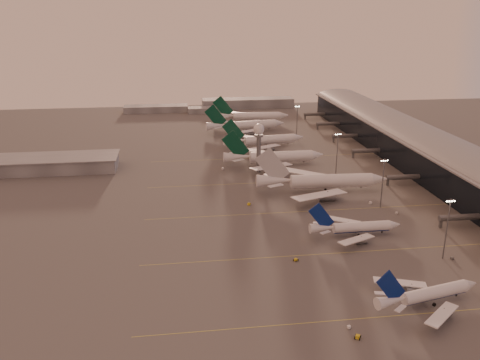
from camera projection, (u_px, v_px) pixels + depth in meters
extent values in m
plane|color=#4D4B4B|center=(299.00, 268.00, 192.04)|extent=(700.00, 700.00, 0.00)
cube|color=gold|center=(416.00, 314.00, 162.99)|extent=(180.00, 0.25, 0.02)
cube|color=gold|center=(365.00, 251.00, 205.24)|extent=(180.00, 0.25, 0.02)
cube|color=gold|center=(331.00, 210.00, 247.50)|extent=(180.00, 0.25, 0.02)
cube|color=gold|center=(307.00, 181.00, 289.76)|extent=(180.00, 0.25, 0.02)
cube|color=gold|center=(288.00, 157.00, 336.71)|extent=(180.00, 0.25, 0.02)
cube|color=black|center=(429.00, 156.00, 306.20)|extent=(36.00, 360.00, 18.00)
cylinder|color=slate|center=(431.00, 141.00, 303.33)|extent=(10.08, 360.00, 10.08)
cube|color=slate|center=(431.00, 141.00, 303.27)|extent=(40.00, 362.00, 0.80)
cylinder|color=#5B5D63|center=(462.00, 217.00, 227.33)|extent=(22.00, 2.80, 2.80)
cube|color=#5B5D63|center=(441.00, 223.00, 226.79)|extent=(1.20, 1.20, 4.40)
cylinder|color=#5B5D63|center=(405.00, 177.00, 281.80)|extent=(22.00, 2.80, 2.80)
cube|color=#5B5D63|center=(388.00, 182.00, 281.26)|extent=(1.20, 1.20, 4.40)
cylinder|color=#5B5D63|center=(368.00, 151.00, 334.38)|extent=(22.00, 2.80, 2.80)
cube|color=#5B5D63|center=(353.00, 155.00, 333.84)|extent=(1.20, 1.20, 4.40)
cylinder|color=#5B5D63|center=(347.00, 136.00, 373.82)|extent=(22.00, 2.80, 2.80)
cube|color=#5B5D63|center=(333.00, 139.00, 373.28)|extent=(1.20, 1.20, 4.40)
cylinder|color=#5B5D63|center=(330.00, 124.00, 413.26)|extent=(22.00, 2.80, 2.80)
cube|color=#5B5D63|center=(318.00, 127.00, 412.72)|extent=(1.20, 1.20, 4.40)
cylinder|color=#5B5D63|center=(316.00, 114.00, 450.82)|extent=(22.00, 2.80, 2.80)
cube|color=#5B5D63|center=(305.00, 117.00, 450.28)|extent=(1.20, 1.20, 4.40)
cube|color=slate|center=(49.00, 164.00, 306.95)|extent=(80.00, 25.00, 8.00)
cube|color=slate|center=(49.00, 157.00, 305.61)|extent=(82.00, 27.00, 0.60)
cylinder|color=#5B5D63|center=(259.00, 154.00, 301.84)|extent=(2.60, 2.60, 22.00)
cylinder|color=#5B5D63|center=(259.00, 136.00, 298.17)|extent=(5.20, 5.20, 1.20)
sphere|color=white|center=(259.00, 129.00, 296.92)|extent=(6.40, 6.40, 6.40)
cylinder|color=#5B5D63|center=(259.00, 123.00, 295.74)|extent=(0.16, 0.16, 2.00)
cylinder|color=#5B5D63|center=(447.00, 229.00, 195.43)|extent=(0.56, 0.56, 25.00)
cube|color=#5B5D63|center=(451.00, 200.00, 191.60)|extent=(3.60, 0.25, 0.25)
sphere|color=#FFEABF|center=(447.00, 201.00, 191.53)|extent=(0.56, 0.56, 0.56)
sphere|color=#FFEABF|center=(449.00, 201.00, 191.66)|extent=(0.56, 0.56, 0.56)
sphere|color=#FFEABF|center=(452.00, 201.00, 191.79)|extent=(0.56, 0.56, 0.56)
sphere|color=#FFEABF|center=(454.00, 201.00, 191.91)|extent=(0.56, 0.56, 0.56)
cylinder|color=#5B5D63|center=(382.00, 184.00, 246.69)|extent=(0.56, 0.56, 25.00)
cube|color=#5B5D63|center=(385.00, 160.00, 242.86)|extent=(3.60, 0.25, 0.25)
sphere|color=#FFEABF|center=(382.00, 161.00, 242.80)|extent=(0.56, 0.56, 0.56)
sphere|color=#FFEABF|center=(384.00, 161.00, 242.92)|extent=(0.56, 0.56, 0.56)
sphere|color=#FFEABF|center=(386.00, 161.00, 243.05)|extent=(0.56, 0.56, 0.56)
sphere|color=#FFEABF|center=(388.00, 161.00, 243.18)|extent=(0.56, 0.56, 0.56)
cylinder|color=#5B5D63|center=(337.00, 154.00, 297.70)|extent=(0.56, 0.56, 25.00)
cube|color=#5B5D63|center=(338.00, 134.00, 293.87)|extent=(3.60, 0.25, 0.25)
sphere|color=#FFEABF|center=(336.00, 134.00, 293.81)|extent=(0.56, 0.56, 0.56)
sphere|color=#FFEABF|center=(337.00, 134.00, 293.93)|extent=(0.56, 0.56, 0.56)
sphere|color=#FFEABF|center=(339.00, 134.00, 294.06)|extent=(0.56, 0.56, 0.56)
sphere|color=#FFEABF|center=(341.00, 134.00, 294.19)|extent=(0.56, 0.56, 0.56)
cylinder|color=#5B5D63|center=(297.00, 122.00, 381.96)|extent=(0.56, 0.56, 25.00)
cube|color=#5B5D63|center=(298.00, 106.00, 378.13)|extent=(3.60, 0.25, 0.25)
sphere|color=#FFEABF|center=(296.00, 107.00, 378.06)|extent=(0.56, 0.56, 0.56)
sphere|color=#FFEABF|center=(297.00, 107.00, 378.19)|extent=(0.56, 0.56, 0.56)
sphere|color=#FFEABF|center=(298.00, 106.00, 378.32)|extent=(0.56, 0.56, 0.56)
sphere|color=#FFEABF|center=(299.00, 106.00, 378.45)|extent=(0.56, 0.56, 0.56)
cube|color=slate|center=(156.00, 109.00, 483.93)|extent=(60.00, 18.00, 6.00)
cube|color=slate|center=(248.00, 103.00, 504.30)|extent=(90.00, 20.00, 9.00)
cube|color=slate|center=(209.00, 110.00, 481.06)|extent=(40.00, 15.00, 5.00)
cylinder|color=white|center=(435.00, 294.00, 168.15)|extent=(25.06, 9.54, 4.21)
cylinder|color=navy|center=(434.00, 296.00, 168.45)|extent=(24.31, 8.28, 3.03)
cone|color=white|center=(470.00, 286.00, 173.02)|extent=(5.59, 5.16, 4.21)
cone|color=white|center=(391.00, 303.00, 162.18)|extent=(11.04, 6.38, 4.21)
cube|color=white|center=(442.00, 316.00, 157.17)|extent=(16.27, 14.81, 1.32)
cylinder|color=slate|center=(443.00, 315.00, 160.96)|extent=(5.27, 3.72, 2.74)
cube|color=slate|center=(444.00, 312.00, 160.58)|extent=(0.39, 0.34, 1.68)
cube|color=white|center=(400.00, 284.00, 175.58)|extent=(18.35, 8.73, 1.32)
cylinder|color=slate|center=(411.00, 291.00, 175.01)|extent=(5.27, 3.72, 2.74)
cube|color=slate|center=(411.00, 288.00, 174.64)|extent=(0.39, 0.34, 1.68)
cube|color=navy|center=(391.00, 289.00, 160.35)|extent=(11.36, 2.91, 12.55)
cube|color=white|center=(400.00, 310.00, 157.91)|extent=(4.86, 4.39, 0.28)
cube|color=white|center=(382.00, 295.00, 166.41)|extent=(5.07, 2.85, 0.28)
cylinder|color=black|center=(456.00, 296.00, 172.17)|extent=(0.55, 0.55, 1.11)
cylinder|color=black|center=(424.00, 299.00, 170.56)|extent=(1.31, 0.81, 1.22)
cylinder|color=black|center=(434.00, 306.00, 166.22)|extent=(1.31, 0.81, 1.22)
cylinder|color=white|center=(361.00, 228.00, 218.73)|extent=(24.98, 4.39, 4.25)
cylinder|color=navy|center=(361.00, 230.00, 219.04)|extent=(24.47, 3.20, 3.06)
cone|color=white|center=(394.00, 226.00, 220.71)|extent=(4.85, 4.28, 4.25)
cone|color=white|center=(322.00, 229.00, 216.21)|extent=(10.49, 4.31, 4.25)
cube|color=white|center=(356.00, 241.00, 208.35)|extent=(17.87, 12.25, 1.34)
cylinder|color=slate|center=(361.00, 242.00, 211.69)|extent=(4.85, 2.79, 2.76)
cube|color=slate|center=(361.00, 239.00, 211.31)|extent=(0.34, 0.28, 1.70)
cube|color=white|center=(340.00, 221.00, 227.97)|extent=(17.93, 12.09, 1.34)
cylinder|color=slate|center=(348.00, 227.00, 226.67)|extent=(4.85, 2.79, 2.76)
cube|color=slate|center=(348.00, 224.00, 226.29)|extent=(0.34, 0.28, 1.70)
cube|color=navy|center=(321.00, 218.00, 214.47)|extent=(11.66, 0.46, 12.66)
cube|color=white|center=(325.00, 234.00, 211.65)|extent=(5.13, 3.77, 0.28)
cube|color=white|center=(319.00, 224.00, 220.72)|extent=(5.14, 3.72, 0.28)
cylinder|color=black|center=(382.00, 233.00, 220.92)|extent=(0.56, 0.56, 1.12)
cylinder|color=black|center=(354.00, 232.00, 221.68)|extent=(1.23, 0.57, 1.23)
cylinder|color=black|center=(359.00, 237.00, 217.07)|extent=(1.23, 0.57, 1.23)
cylinder|color=white|center=(331.00, 183.00, 271.34)|extent=(44.01, 8.98, 6.83)
cylinder|color=white|center=(331.00, 186.00, 271.83)|extent=(43.04, 7.02, 4.92)
cone|color=white|center=(379.00, 182.00, 273.45)|extent=(8.79, 7.24, 6.83)
cone|color=white|center=(274.00, 183.00, 268.55)|extent=(18.65, 7.73, 6.83)
cube|color=white|center=(319.00, 198.00, 253.69)|extent=(31.49, 19.93, 2.03)
cylinder|color=slate|center=(327.00, 199.00, 259.06)|extent=(8.67, 4.85, 4.44)
cube|color=slate|center=(327.00, 197.00, 258.56)|extent=(0.34, 0.29, 2.73)
cube|color=white|center=(304.00, 175.00, 288.02)|extent=(30.68, 22.32, 2.03)
cylinder|color=slate|center=(315.00, 182.00, 285.28)|extent=(8.67, 4.85, 4.44)
cube|color=slate|center=(315.00, 179.00, 284.77)|extent=(0.34, 0.29, 2.73)
cube|color=#B5B8BE|center=(272.00, 169.00, 265.90)|extent=(18.93, 1.32, 20.28)
cube|color=white|center=(275.00, 188.00, 260.48)|extent=(9.03, 6.25, 0.28)
cube|color=white|center=(271.00, 178.00, 276.46)|extent=(8.94, 6.86, 0.28)
cylinder|color=black|center=(361.00, 189.00, 274.02)|extent=(0.55, 0.55, 1.10)
cylinder|color=black|center=(323.00, 189.00, 274.66)|extent=(1.24, 0.61, 1.21)
cylinder|color=black|center=(325.00, 192.00, 270.08)|extent=(1.24, 0.61, 1.21)
cylinder|color=white|center=(281.00, 158.00, 317.31)|extent=(39.31, 6.90, 6.33)
cylinder|color=white|center=(281.00, 160.00, 317.76)|extent=(38.50, 5.12, 4.55)
cone|color=white|center=(317.00, 157.00, 320.61)|extent=(7.68, 6.44, 6.33)
cone|color=white|center=(237.00, 159.00, 313.13)|extent=(16.54, 6.57, 6.33)
cube|color=white|center=(271.00, 168.00, 300.84)|extent=(28.13, 19.51, 1.87)
cylinder|color=slate|center=(278.00, 170.00, 306.00)|extent=(7.65, 4.22, 4.11)
cube|color=slate|center=(278.00, 168.00, 305.52)|extent=(0.33, 0.28, 2.53)
cube|color=white|center=(261.00, 154.00, 331.76)|extent=(28.35, 18.87, 1.87)
cylinder|color=slate|center=(269.00, 159.00, 329.61)|extent=(7.65, 4.22, 4.11)
cube|color=slate|center=(269.00, 157.00, 329.13)|extent=(0.33, 0.28, 2.53)
cube|color=#073724|center=(236.00, 147.00, 310.60)|extent=(17.41, 0.64, 18.72)
cube|color=white|center=(238.00, 162.00, 305.93)|extent=(8.06, 5.97, 0.27)
cube|color=white|center=(235.00, 155.00, 320.15)|extent=(8.08, 5.80, 0.27)
cylinder|color=black|center=(304.00, 163.00, 320.66)|extent=(0.55, 0.55, 1.09)
cylinder|color=black|center=(275.00, 163.00, 320.35)|extent=(1.21, 0.56, 1.20)
cylinder|color=black|center=(277.00, 166.00, 315.85)|extent=(1.21, 0.56, 1.20)
cylinder|color=white|center=(270.00, 141.00, 359.98)|extent=(36.97, 10.91, 5.89)
cylinder|color=white|center=(270.00, 143.00, 360.40)|extent=(36.02, 9.18, 4.24)
cone|color=white|center=(298.00, 139.00, 365.57)|extent=(7.82, 6.81, 5.89)
cone|color=white|center=(234.00, 143.00, 353.09)|extent=(15.98, 7.96, 5.89)
cube|color=white|center=(264.00, 149.00, 343.99)|extent=(25.05, 20.55, 1.74)
cylinder|color=slate|center=(269.00, 150.00, 349.22)|extent=(7.53, 4.77, 3.83)
cube|color=slate|center=(269.00, 148.00, 348.78)|extent=(0.34, 0.29, 2.36)
cube|color=white|center=(251.00, 138.00, 372.00)|extent=(27.00, 14.84, 1.74)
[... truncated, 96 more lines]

